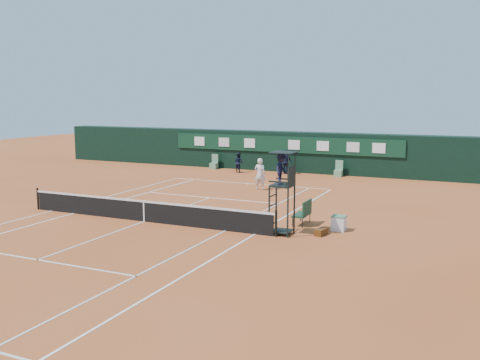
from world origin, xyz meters
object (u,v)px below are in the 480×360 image
at_px(cooler, 339,223).
at_px(player, 260,174).
at_px(umpire_chair, 282,175).
at_px(tennis_net, 144,211).
at_px(player_bench, 304,212).

height_order(cooler, player, player).
distance_m(umpire_chair, player, 10.86).
relative_size(umpire_chair, player, 1.76).
xyz_separation_m(tennis_net, cooler, (8.46, 2.07, -0.18)).
distance_m(umpire_chair, player_bench, 2.75).
bearing_deg(player_bench, cooler, -12.83).
height_order(player_bench, cooler, player_bench).
xyz_separation_m(tennis_net, player, (1.54, 10.01, 0.46)).
bearing_deg(cooler, player, 131.06).
relative_size(player_bench, player, 0.62).
bearing_deg(player, player_bench, 121.68).
xyz_separation_m(tennis_net, player_bench, (6.79, 2.45, 0.09)).
bearing_deg(player, cooler, 127.98).
height_order(umpire_chair, player, umpire_chair).
bearing_deg(tennis_net, cooler, 13.74).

